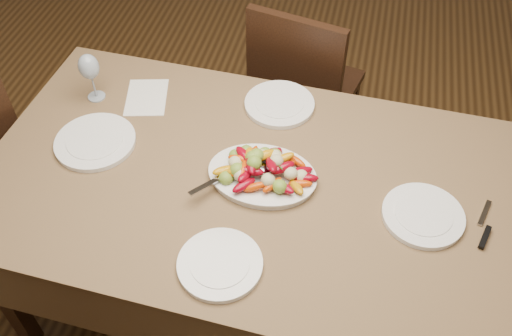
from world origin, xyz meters
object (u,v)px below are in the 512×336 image
Objects in this scene: chair_far at (308,87)px; plate_right at (423,216)px; serving_platter at (262,177)px; plate_near at (220,264)px; plate_left at (95,142)px; dining_table at (256,246)px; plate_far at (279,104)px; wine_glass at (91,76)px.

chair_far is 3.73× the size of plate_right.
serving_platter is 0.36m from plate_near.
plate_left and plate_near have the same top height.
dining_table is 5.30× the size of serving_platter.
plate_right is 0.65m from plate_near.
plate_left is at bearing -150.43° from plate_far.
wine_glass is (-0.70, 0.27, 0.09)m from serving_platter.
wine_glass is (-0.10, 0.23, 0.09)m from plate_left.
plate_near is (0.56, -0.39, 0.00)m from plate_left.
serving_platter reaches higher than plate_left.
chair_far is at bearing 118.51° from plate_right.
plate_far is 1.04× the size of plate_near.
chair_far is 2.74× the size of serving_platter.
wine_glass reaches higher than plate_near.
chair_far is 3.65× the size of plate_far.
chair_far is at bearing 87.67° from serving_platter.
dining_table is at bearing 85.06° from plate_near.
plate_left is (-0.64, -0.82, 0.29)m from chair_far.
plate_right is 1.02× the size of plate_near.
wine_glass is at bearing 51.58° from chair_far.
wine_glass reaches higher than plate_left.
plate_left is at bearing 175.90° from plate_right.
serving_platter reaches higher than plate_near.
wine_glass is (-0.69, -0.10, 0.09)m from plate_far.
serving_platter is (-0.03, -0.85, 0.30)m from chair_far.
plate_right is at bearing -3.71° from dining_table.
chair_far is at bearing 84.22° from plate_far.
plate_right is 0.98× the size of plate_far.
plate_near is (-0.03, -0.34, 0.39)m from dining_table.
plate_far is 1.27× the size of wine_glass.
plate_left is 0.68m from plate_far.
dining_table is 0.67m from plate_right.
plate_left is 1.37× the size of wine_glass.
plate_left reaches higher than dining_table.
chair_far is at bearing 38.35° from wine_glass.
wine_glass is at bearing 165.59° from plate_right.
chair_far reaches higher than dining_table.
plate_right and plate_near have the same top height.
dining_table is 0.88m from wine_glass.
plate_near is 1.22× the size of wine_glass.
plate_right and plate_far have the same top height.
wine_glass is at bearing -171.61° from plate_far.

